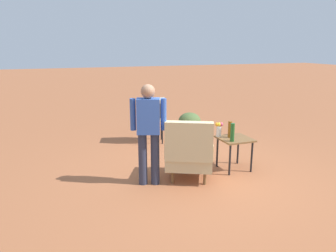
{
  "coord_description": "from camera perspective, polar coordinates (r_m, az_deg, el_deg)",
  "views": [
    {
      "loc": [
        2.31,
        4.57,
        2.21
      ],
      "look_at": [
        0.16,
        -1.24,
        0.65
      ],
      "focal_mm": 34.19,
      "sensor_mm": 36.0,
      "label": 1
    }
  ],
  "objects": [
    {
      "name": "ground_plane",
      "position": [
        5.58,
        6.04,
        -9.3
      ],
      "size": [
        60.0,
        60.0,
        0.0
      ],
      "primitive_type": "plane",
      "color": "#A05B38"
    },
    {
      "name": "armchair",
      "position": [
        5.34,
        3.81,
        -4.6
      ],
      "size": [
        1.03,
        1.04,
        1.06
      ],
      "color": "brown",
      "rests_on": "ground"
    },
    {
      "name": "side_table",
      "position": [
        5.91,
        11.81,
        -2.9
      ],
      "size": [
        0.56,
        0.56,
        0.6
      ],
      "color": "black",
      "rests_on": "ground"
    },
    {
      "name": "tv_on_stand",
      "position": [
        7.4,
        -2.83,
        2.97
      ],
      "size": [
        0.69,
        0.58,
        1.03
      ],
      "color": "black",
      "rests_on": "ground"
    },
    {
      "name": "person_standing",
      "position": [
        5.06,
        -3.5,
        -0.47
      ],
      "size": [
        0.54,
        0.32,
        1.64
      ],
      "color": "#2D3347",
      "rests_on": "ground"
    },
    {
      "name": "bottle_wine_green",
      "position": [
        5.64,
        11.41,
        -1.12
      ],
      "size": [
        0.07,
        0.07,
        0.32
      ],
      "primitive_type": "cylinder",
      "color": "#1E5623",
      "rests_on": "side_table"
    },
    {
      "name": "bottle_tall_amber",
      "position": [
        5.87,
        10.98,
        -0.59
      ],
      "size": [
        0.07,
        0.07,
        0.3
      ],
      "primitive_type": "cylinder",
      "color": "brown",
      "rests_on": "side_table"
    },
    {
      "name": "soda_can_blue",
      "position": [
        6.08,
        11.27,
        -0.97
      ],
      "size": [
        0.07,
        0.07,
        0.12
      ],
      "primitive_type": "cylinder",
      "color": "blue",
      "rests_on": "side_table"
    },
    {
      "name": "flower_vase",
      "position": [
        5.89,
        9.07,
        -0.48
      ],
      "size": [
        0.15,
        0.1,
        0.27
      ],
      "color": "silver",
      "rests_on": "side_table"
    },
    {
      "name": "shrub_mid",
      "position": [
        8.64,
        3.88,
        0.86
      ],
      "size": [
        0.6,
        0.6,
        0.47
      ],
      "primitive_type": "ellipsoid",
      "color": "#516B38",
      "rests_on": "ground"
    }
  ]
}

